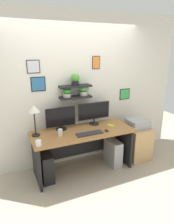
{
  "coord_description": "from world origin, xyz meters",
  "views": [
    {
      "loc": [
        -1.22,
        -2.91,
        2.07
      ],
      "look_at": [
        0.1,
        0.05,
        1.06
      ],
      "focal_mm": 32.33,
      "sensor_mm": 36.0,
      "label": 1
    }
  ],
  "objects": [
    {
      "name": "drawer_cabinet",
      "position": [
        1.14,
        -0.01,
        0.31
      ],
      "size": [
        0.44,
        0.5,
        0.62
      ],
      "primitive_type": "cube",
      "color": "tan",
      "rests_on": "ground"
    },
    {
      "name": "monitor_right",
      "position": [
        0.31,
        0.22,
        0.98
      ],
      "size": [
        0.61,
        0.18,
        0.41
      ],
      "color": "black",
      "rests_on": "desk"
    },
    {
      "name": "coffee_mug",
      "position": [
        -0.79,
        -0.27,
        0.8
      ],
      "size": [
        0.08,
        0.08,
        0.09
      ],
      "primitive_type": "cylinder",
      "color": "white",
      "rests_on": "desk"
    },
    {
      "name": "computer_tower_right",
      "position": [
        0.59,
        -0.04,
        0.24
      ],
      "size": [
        0.18,
        0.4,
        0.48
      ],
      "primitive_type": "cube",
      "color": "#99999E",
      "rests_on": "ground"
    },
    {
      "name": "desk_lamp",
      "position": [
        -0.76,
        0.13,
        1.15
      ],
      "size": [
        0.18,
        0.18,
        0.5
      ],
      "color": "black",
      "rests_on": "desk"
    },
    {
      "name": "computer_mouse",
      "position": [
        0.35,
        -0.18,
        0.77
      ],
      "size": [
        0.06,
        0.09,
        0.03
      ],
      "primitive_type": "ellipsoid",
      "color": "black",
      "rests_on": "desk"
    },
    {
      "name": "monitor_left",
      "position": [
        -0.31,
        0.22,
        0.95
      ],
      "size": [
        0.51,
        0.18,
        0.39
      ],
      "color": "black",
      "rests_on": "desk"
    },
    {
      "name": "water_cup",
      "position": [
        -0.4,
        -0.04,
        0.81
      ],
      "size": [
        0.07,
        0.07,
        0.11
      ],
      "primitive_type": "cylinder",
      "color": "white",
      "rests_on": "desk"
    },
    {
      "name": "computer_tower_left",
      "position": [
        -0.66,
        -0.01,
        0.24
      ],
      "size": [
        0.18,
        0.4,
        0.47
      ],
      "primitive_type": "cube",
      "color": "black",
      "rests_on": "ground"
    },
    {
      "name": "ground_plane",
      "position": [
        0.0,
        0.0,
        0.0
      ],
      "size": [
        8.0,
        8.0,
        0.0
      ],
      "primitive_type": "plane",
      "color": "tan"
    },
    {
      "name": "desk",
      "position": [
        0.0,
        0.06,
        0.54
      ],
      "size": [
        1.73,
        0.68,
        0.75
      ],
      "color": "#9E6B38",
      "rests_on": "ground"
    },
    {
      "name": "cell_phone",
      "position": [
        0.55,
        0.01,
        0.76
      ],
      "size": [
        0.11,
        0.16,
        0.01
      ],
      "primitive_type": "cube",
      "rotation": [
        0.0,
        0.0,
        0.33
      ],
      "color": "yellow",
      "rests_on": "desk"
    },
    {
      "name": "back_wall_assembly",
      "position": [
        0.0,
        0.44,
        1.35
      ],
      "size": [
        4.4,
        0.24,
        2.7
      ],
      "color": "silver",
      "rests_on": "ground"
    },
    {
      "name": "printer",
      "position": [
        1.14,
        -0.01,
        0.71
      ],
      "size": [
        0.38,
        0.34,
        0.17
      ],
      "primitive_type": "cube",
      "color": "#9E9EA3",
      "rests_on": "drawer_cabinet"
    },
    {
      "name": "keyboard",
      "position": [
        0.04,
        -0.17,
        0.76
      ],
      "size": [
        0.44,
        0.14,
        0.02
      ],
      "primitive_type": "cube",
      "color": "#2D2D33",
      "rests_on": "desk"
    }
  ]
}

